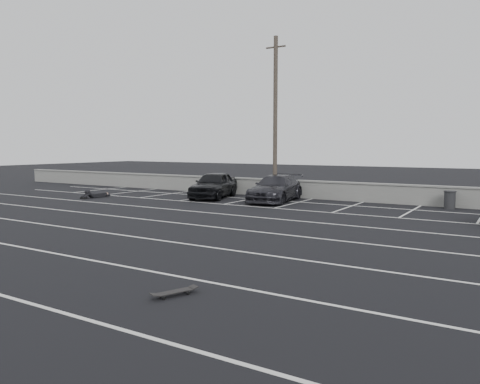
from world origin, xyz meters
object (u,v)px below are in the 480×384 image
Objects in this scene: trash_bin at (450,200)px; person at (100,193)px; car_left at (214,185)px; skateboard at (174,292)px; utility_pole at (275,117)px; car_right at (276,188)px.

trash_bin is 19.44m from person.
car_left is 12.79m from trash_bin.
person is at bearing -166.81° from car_left.
person is 2.93× the size of skateboard.
utility_pole is 3.76× the size of person.
trash_bin reaches higher than skateboard.
skateboard is at bearing -72.68° from car_left.
car_left is 0.49× the size of utility_pole.
car_right is at bearing -8.88° from car_left.
person is at bearing 165.37° from skateboard.
utility_pole is at bearing 17.20° from car_left.
car_right is 2.00× the size of person.
utility_pole reaches higher than person.
car_left is 1.85× the size of person.
person is (-9.16, -5.20, -4.50)m from utility_pole.
car_right reaches higher than person.
car_right is at bearing -169.74° from trash_bin.
car_left is at bearing -171.00° from trash_bin.
car_left reaches higher than skateboard.
person is 20.00m from skateboard.
utility_pole reaches higher than trash_bin.
car_left is 18.28m from skateboard.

